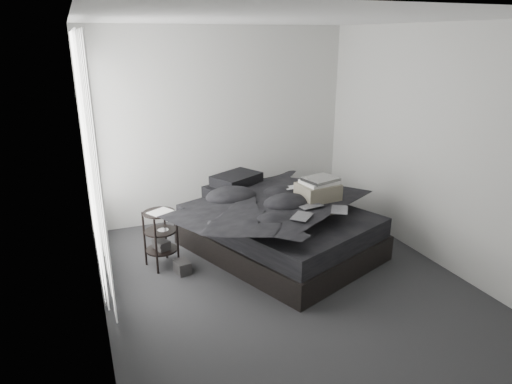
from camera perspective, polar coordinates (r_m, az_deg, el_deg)
name	(u,v)px	position (r m, az deg, el deg)	size (l,w,h in m)	color
floor	(284,282)	(4.91, 3.54, -11.16)	(3.60, 4.20, 0.01)	#2A2A2C
ceiling	(290,19)	(4.25, 4.29, 20.78)	(3.60, 4.20, 0.01)	white
wall_back	(221,125)	(6.32, -4.43, 8.30)	(3.60, 0.01, 2.60)	silver
wall_front	(449,255)	(2.79, 22.96, -7.29)	(3.60, 0.01, 2.60)	silver
wall_left	(90,184)	(4.00, -20.09, 0.89)	(0.01, 4.20, 2.60)	silver
wall_right	(434,147)	(5.42, 21.41, 5.26)	(0.01, 4.20, 2.60)	silver
window_left	(86,154)	(4.86, -20.43, 4.52)	(0.02, 2.00, 2.30)	white
curtain_left	(93,160)	(4.87, -19.75, 3.80)	(0.06, 2.12, 2.48)	white
bed	(279,240)	(5.50, 2.92, -5.99)	(1.59, 2.10, 0.29)	black
mattress	(280,220)	(5.40, 2.97, -3.54)	(1.53, 2.04, 0.22)	black
duvet	(283,203)	(5.28, 3.41, -1.34)	(1.55, 1.79, 0.24)	black
pillow_lower	(231,190)	(5.86, -3.10, 0.22)	(0.63, 0.43, 0.14)	black
pillow_upper	(236,179)	(5.85, -2.46, 1.60)	(0.59, 0.41, 0.13)	black
laptop	(299,183)	(5.58, 5.42, 1.18)	(0.34, 0.22, 0.03)	silver
comic_a	(302,209)	(4.74, 5.78, -2.19)	(0.27, 0.17, 0.01)	black
comic_b	(310,198)	(5.05, 6.77, -0.81)	(0.27, 0.17, 0.01)	black
comic_c	(340,202)	(4.97, 10.45, -1.25)	(0.27, 0.17, 0.01)	black
side_stand	(161,240)	(5.19, -11.80, -5.83)	(0.35, 0.35, 0.64)	black
papers	(160,212)	(5.06, -11.90, -2.48)	(0.25, 0.18, 0.01)	white
floor_books	(182,267)	(5.11, -9.19, -9.22)	(0.14, 0.20, 0.14)	black
box_lower	(317,236)	(5.55, 7.58, -5.46)	(0.50, 0.39, 0.37)	black
box_mid	(319,211)	(5.42, 7.89, -2.34)	(0.47, 0.37, 0.28)	#696253
box_upper	(318,192)	(5.33, 7.75, 0.04)	(0.44, 0.36, 0.20)	#696253
art_book_white	(319,182)	(5.31, 7.90, 1.25)	(0.38, 0.30, 0.04)	silver
art_book_snake	(321,179)	(5.29, 8.08, 1.61)	(0.37, 0.29, 0.03)	silver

